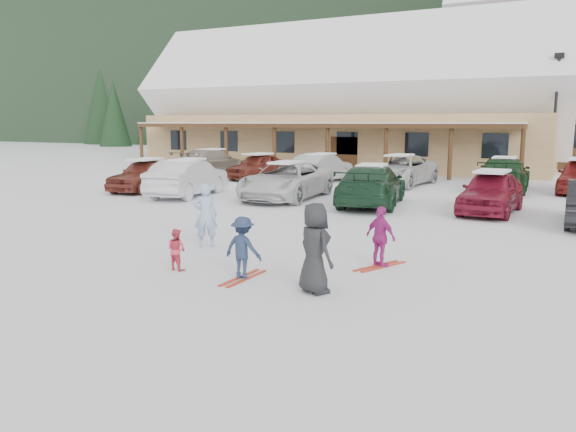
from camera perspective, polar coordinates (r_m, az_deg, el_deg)
The scene contains 23 objects.
ground at distance 12.30m, azimuth -3.38°, elevation -5.18°, with size 160.00×160.00×0.00m, color white.
forested_hillside at distance 96.75m, azimuth 24.44°, elevation 18.16°, with size 300.00×70.00×38.00m, color black.
day_lodge at distance 41.07m, azimuth 5.71°, elevation 10.63°, with size 29.12×12.50×10.38m.
lamp_post at distance 34.28m, azimuth 25.52°, elevation 9.75°, with size 0.50×0.25×6.77m.
conifer_0 at distance 51.52m, azimuth -11.67°, elevation 12.20°, with size 4.40×4.40×10.20m.
conifer_2 at distance 63.59m, azimuth -7.67°, elevation 12.79°, with size 5.28×5.28×12.24m.
adult_skier at distance 14.21m, azimuth -8.37°, elevation 0.06°, with size 0.59×0.39×1.62m, color #8EA9CD.
toddler_red at distance 12.17m, azimuth -11.27°, elevation -3.35°, with size 0.44×0.34×0.90m, color #D03649.
child_navy at distance 11.26m, azimuth -4.61°, elevation -3.25°, with size 0.82×0.47×1.27m, color #1E2B46.
skis_child_navy at distance 11.41m, azimuth -4.56°, elevation -6.29°, with size 0.20×1.40×0.03m, color #AB2D18.
child_magenta at distance 12.29m, azimuth 9.40°, elevation -2.11°, with size 0.78×0.33×1.34m, color #A82279.
skis_child_magenta at distance 12.44m, azimuth 9.32°, elevation -5.06°, with size 0.20×1.40×0.03m, color #AB2D18.
bystander_dark at distance 10.28m, azimuth 2.75°, elevation -3.29°, with size 0.82×0.54×1.68m, color black.
parked_car_0 at distance 26.51m, azimuth -14.25°, elevation 4.06°, with size 1.72×4.28×1.46m, color maroon.
parked_car_1 at distance 24.19m, azimuth -10.15°, elevation 3.84°, with size 1.66×4.76×1.57m, color silver.
parked_car_2 at distance 22.99m, azimuth -0.17°, elevation 3.62°, with size 2.50×5.42×1.51m, color silver.
parked_car_3 at distance 21.40m, azimuth 8.49°, elevation 3.11°, with size 2.14×5.27×1.53m, color #193B24.
parked_car_4 at distance 20.63m, azimuth 19.93°, elevation 2.30°, with size 1.72×4.28×1.46m, color maroon.
parked_car_7 at distance 33.12m, azimuth -7.80°, elevation 5.39°, with size 2.18×5.37×1.56m, color gray.
parked_car_8 at distance 31.05m, azimuth -3.07°, elevation 5.05°, with size 1.66×4.12×1.40m, color maroon.
parked_car_9 at distance 29.32m, azimuth 3.34°, elevation 4.87°, with size 1.58×4.53×1.49m, color #9F9FA2.
parked_car_10 at distance 28.41m, azimuth 11.21°, elevation 4.58°, with size 2.52×5.47×1.52m, color silver.
parked_car_11 at distance 27.42m, azimuth 21.05°, elevation 3.97°, with size 2.15×5.28×1.53m, color #143619.
Camera 1 is at (6.06, -10.24, 3.12)m, focal length 35.00 mm.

